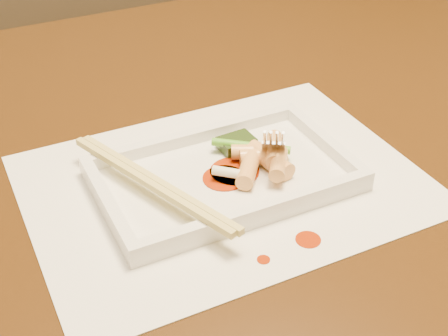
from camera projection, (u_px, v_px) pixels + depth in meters
name	position (u px, v px, depth m)	size (l,w,h in m)	color
table	(171.00, 229.00, 0.74)	(1.40, 0.90, 0.75)	black
placemat	(224.00, 183.00, 0.65)	(0.40, 0.30, 0.00)	white
sauce_splatter_a	(308.00, 240.00, 0.58)	(0.02, 0.02, 0.00)	#9D2704
sauce_splatter_b	(263.00, 260.00, 0.55)	(0.01, 0.01, 0.00)	#9D2704
plate_base	(224.00, 179.00, 0.65)	(0.26, 0.16, 0.01)	white
plate_rim_far	(195.00, 136.00, 0.69)	(0.26, 0.01, 0.01)	white
plate_rim_near	(259.00, 211.00, 0.59)	(0.26, 0.01, 0.01)	white
plate_rim_left	(108.00, 204.00, 0.60)	(0.01, 0.14, 0.01)	white
plate_rim_right	(325.00, 142.00, 0.69)	(0.01, 0.14, 0.01)	white
veg_piece	(237.00, 143.00, 0.68)	(0.04, 0.03, 0.01)	black
scallion_white	(232.00, 173.00, 0.63)	(0.01, 0.01, 0.04)	#EAEACC
scallion_green	(251.00, 146.00, 0.67)	(0.01, 0.01, 0.09)	#3F9417
chopstick_a	(148.00, 183.00, 0.60)	(0.01, 0.22, 0.01)	#D0C068
chopstick_b	(156.00, 181.00, 0.61)	(0.01, 0.22, 0.01)	#D0C068
fork	(277.00, 91.00, 0.64)	(0.09, 0.10, 0.14)	silver
sauce_blob_0	(235.00, 171.00, 0.65)	(0.05, 0.05, 0.00)	#9D2704
sauce_blob_1	(224.00, 178.00, 0.64)	(0.04, 0.04, 0.00)	#9D2704
rice_cake_0	(260.00, 156.00, 0.66)	(0.02, 0.02, 0.04)	#F3C371
rice_cake_1	(255.00, 152.00, 0.66)	(0.02, 0.02, 0.05)	#F3C371
rice_cake_2	(278.00, 163.00, 0.63)	(0.02, 0.02, 0.05)	#F3C371
rice_cake_3	(267.00, 155.00, 0.66)	(0.02, 0.02, 0.04)	#F3C371
rice_cake_4	(248.00, 170.00, 0.64)	(0.02, 0.02, 0.05)	#F3C371
rice_cake_5	(274.00, 149.00, 0.66)	(0.02, 0.02, 0.05)	#F3C371
rice_cake_6	(272.00, 161.00, 0.65)	(0.02, 0.02, 0.05)	#F3C371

